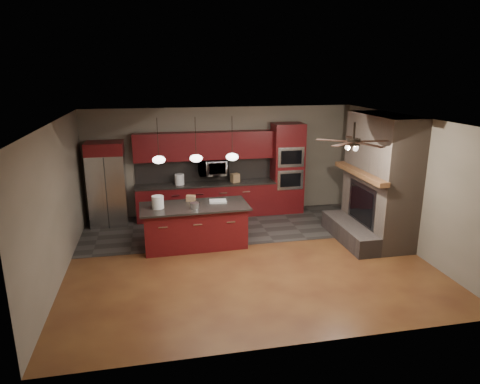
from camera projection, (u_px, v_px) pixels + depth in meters
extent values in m
plane|color=brown|center=(246.00, 257.00, 8.78)|extent=(7.00, 7.00, 0.00)
cube|color=white|center=(247.00, 120.00, 8.01)|extent=(7.00, 6.00, 0.02)
cube|color=slate|center=(222.00, 161.00, 11.22)|extent=(7.00, 0.02, 2.80)
cube|color=slate|center=(407.00, 182.00, 9.07)|extent=(0.02, 6.00, 2.80)
cube|color=slate|center=(57.00, 202.00, 7.72)|extent=(0.02, 6.00, 2.80)
cube|color=#34312E|center=(230.00, 227.00, 10.47)|extent=(7.00, 2.40, 0.01)
cube|color=#6D5B4D|center=(380.00, 179.00, 9.37)|extent=(0.80, 2.00, 2.80)
cube|color=#493F3C|center=(349.00, 232.00, 9.57)|extent=(0.50, 2.00, 0.40)
cube|color=#2D2D30|center=(362.00, 205.00, 9.45)|extent=(0.05, 1.20, 0.95)
cube|color=black|center=(361.00, 205.00, 9.45)|extent=(0.02, 1.00, 0.75)
cube|color=brown|center=(360.00, 173.00, 9.23)|extent=(0.22, 2.10, 0.10)
cube|color=#560F11|center=(206.00, 201.00, 11.11)|extent=(3.55, 0.60, 0.86)
cube|color=black|center=(206.00, 184.00, 10.99)|extent=(3.59, 0.64, 0.04)
cube|color=black|center=(204.00, 169.00, 11.17)|extent=(3.55, 0.03, 0.60)
cube|color=#560F11|center=(204.00, 146.00, 10.84)|extent=(3.55, 0.35, 0.70)
cube|color=#560F11|center=(287.00, 168.00, 11.32)|extent=(0.80, 0.60, 2.38)
cube|color=silver|center=(290.00, 180.00, 11.10)|extent=(0.70, 0.03, 0.52)
cube|color=black|center=(291.00, 180.00, 11.08)|extent=(0.55, 0.02, 0.35)
cube|color=silver|center=(291.00, 157.00, 10.94)|extent=(0.70, 0.03, 0.52)
cube|color=black|center=(291.00, 157.00, 10.92)|extent=(0.55, 0.02, 0.35)
imported|color=silver|center=(213.00, 167.00, 10.96)|extent=(0.73, 0.41, 0.50)
cube|color=silver|center=(108.00, 190.00, 10.45)|extent=(0.88, 0.72, 1.76)
cube|color=#2D2D30|center=(106.00, 194.00, 10.11)|extent=(0.02, 0.02, 1.74)
cube|color=silver|center=(102.00, 192.00, 10.06)|extent=(0.03, 0.03, 0.88)
cube|color=silver|center=(111.00, 192.00, 10.10)|extent=(0.03, 0.03, 0.88)
cube|color=#560F11|center=(104.00, 148.00, 10.16)|extent=(0.88, 0.72, 0.30)
cube|color=#560F11|center=(195.00, 227.00, 9.23)|extent=(2.17, 0.95, 0.88)
cube|color=black|center=(194.00, 206.00, 9.11)|extent=(2.32, 1.10, 0.04)
cylinder|color=white|center=(158.00, 202.00, 8.89)|extent=(0.32, 0.32, 0.26)
cylinder|color=silver|center=(195.00, 206.00, 8.90)|extent=(0.24, 0.24, 0.12)
cube|color=silver|center=(218.00, 201.00, 9.34)|extent=(0.39, 0.29, 0.04)
cube|color=#926D4B|center=(191.00, 198.00, 9.40)|extent=(0.22, 0.19, 0.12)
cylinder|color=white|center=(179.00, 179.00, 10.82)|extent=(0.31, 0.31, 0.27)
cube|color=#99764F|center=(235.00, 178.00, 11.05)|extent=(0.25, 0.22, 0.23)
cylinder|color=black|center=(158.00, 138.00, 8.46)|extent=(0.01, 0.01, 0.78)
ellipsoid|color=white|center=(159.00, 160.00, 8.58)|extent=(0.26, 0.26, 0.16)
cylinder|color=black|center=(195.00, 136.00, 8.61)|extent=(0.01, 0.01, 0.78)
ellipsoid|color=white|center=(196.00, 158.00, 8.73)|extent=(0.26, 0.26, 0.16)
cylinder|color=black|center=(232.00, 135.00, 8.75)|extent=(0.01, 0.01, 0.78)
ellipsoid|color=white|center=(232.00, 157.00, 8.87)|extent=(0.26, 0.26, 0.16)
cylinder|color=black|center=(354.00, 131.00, 7.65)|extent=(0.04, 0.04, 0.30)
cylinder|color=black|center=(353.00, 142.00, 7.70)|extent=(0.24, 0.24, 0.12)
cube|color=#331B13|center=(373.00, 141.00, 7.77)|extent=(0.60, 0.12, 0.01)
cube|color=#331B13|center=(351.00, 139.00, 8.06)|extent=(0.30, 0.61, 0.01)
cube|color=#331B13|center=(332.00, 140.00, 7.85)|extent=(0.56, 0.45, 0.01)
cube|color=#331B13|center=(343.00, 144.00, 7.43)|extent=(0.56, 0.45, 0.01)
cube|color=#331B13|center=(369.00, 145.00, 7.38)|extent=(0.30, 0.61, 0.01)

